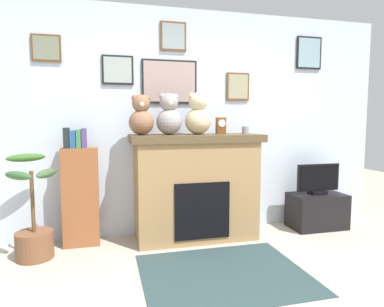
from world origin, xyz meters
TOP-DOWN VIEW (x-y plane):
  - back_wall at (0.00, 2.00)m, footprint 5.20×0.15m
  - fireplace at (0.12, 1.67)m, footprint 1.45×0.60m
  - bookshelf at (-1.12, 1.74)m, footprint 0.37×0.16m
  - potted_plant at (-1.54, 1.50)m, footprint 0.50×0.55m
  - tv_stand at (1.67, 1.64)m, footprint 0.67×0.40m
  - television at (1.67, 1.64)m, footprint 0.56×0.14m
  - area_rug at (0.12, 0.72)m, footprint 1.43×1.18m
  - candle_jar at (0.70, 1.65)m, footprint 0.08×0.08m
  - mantel_clock at (0.41, 1.65)m, footprint 0.10×0.08m
  - teddy_bear_cream at (-0.48, 1.65)m, footprint 0.26×0.26m
  - teddy_bear_brown at (-0.18, 1.65)m, footprint 0.28×0.28m
  - teddy_bear_grey at (0.14, 1.65)m, footprint 0.28×0.28m

SIDE VIEW (x-z plane):
  - area_rug at x=0.12m, z-range 0.00..0.01m
  - tv_stand at x=1.67m, z-range 0.00..0.43m
  - potted_plant at x=-1.54m, z-range -0.21..0.80m
  - bookshelf at x=-1.12m, z-range -0.06..1.20m
  - fireplace at x=0.12m, z-range 0.01..1.18m
  - television at x=1.67m, z-range 0.42..0.79m
  - candle_jar at x=0.70m, z-range 1.18..1.26m
  - mantel_clock at x=0.41m, z-range 1.18..1.36m
  - back_wall at x=0.00m, z-range 0.01..2.61m
  - teddy_bear_cream at x=-0.48m, z-range 1.15..1.58m
  - teddy_bear_brown at x=-0.18m, z-range 1.15..1.60m
  - teddy_bear_grey at x=0.14m, z-range 1.15..1.61m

